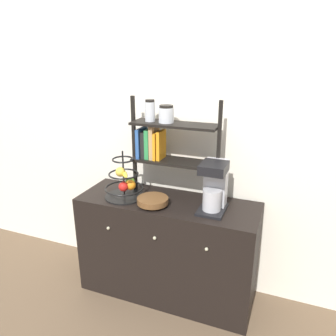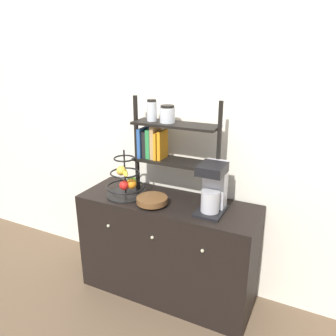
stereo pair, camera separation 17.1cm
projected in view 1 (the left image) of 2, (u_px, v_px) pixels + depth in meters
ground_plane at (156, 310)px, 2.46m from camera, size 12.00×12.00×0.00m
wall_back at (181, 126)px, 2.47m from camera, size 7.00×0.05×2.60m
sideboard at (167, 248)px, 2.53m from camera, size 1.33×0.48×0.80m
coffee_maker at (214, 186)px, 2.22m from camera, size 0.18×0.25×0.35m
fruit_stand at (125, 183)px, 2.41m from camera, size 0.29×0.29×0.36m
wooden_bowl at (153, 201)px, 2.32m from camera, size 0.22×0.22×0.06m
shelf_hutch at (163, 139)px, 2.35m from camera, size 0.67×0.20×0.74m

